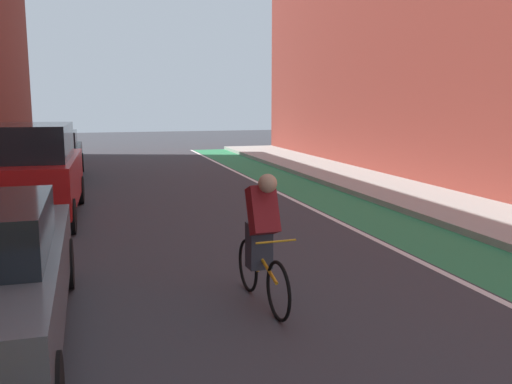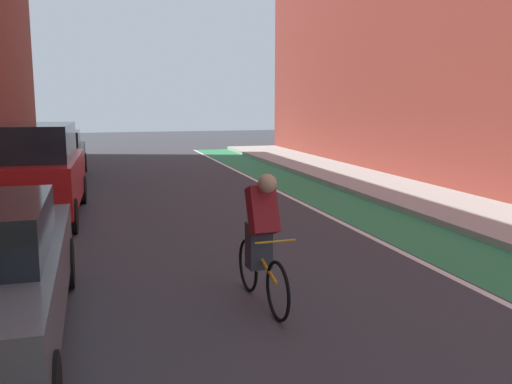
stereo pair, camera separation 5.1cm
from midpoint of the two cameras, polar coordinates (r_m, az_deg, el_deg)
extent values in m
plane|color=#38383D|center=(10.02, -3.55, -4.84)|extent=(71.39, 71.39, 0.00)
cube|color=#2D8451|center=(13.04, 10.00, -1.64)|extent=(1.60, 32.45, 0.00)
cube|color=white|center=(12.67, 6.33, -1.87)|extent=(0.12, 32.45, 0.00)
cube|color=#A8A59E|center=(14.04, 17.60, -0.87)|extent=(2.53, 32.45, 0.14)
cylinder|color=black|center=(7.80, -18.74, -6.95)|extent=(0.22, 0.66, 0.66)
cube|color=red|center=(12.47, -21.57, 1.09)|extent=(1.94, 4.36, 0.95)
cube|color=black|center=(12.18, -21.92, 4.68)|extent=(1.67, 2.63, 0.75)
cylinder|color=black|center=(14.23, -23.90, -0.05)|extent=(0.24, 0.67, 0.66)
cylinder|color=black|center=(14.03, -17.32, 0.21)|extent=(0.24, 0.67, 0.66)
cylinder|color=black|center=(10.89, -18.23, -2.37)|extent=(0.24, 0.67, 0.66)
cube|color=black|center=(18.41, -19.82, 3.26)|extent=(1.78, 4.74, 0.70)
cube|color=black|center=(18.13, -19.97, 4.99)|extent=(1.55, 2.00, 0.55)
cylinder|color=black|center=(20.31, -21.66, 2.68)|extent=(0.22, 0.66, 0.66)
cylinder|color=black|center=(20.21, -17.16, 2.89)|extent=(0.22, 0.66, 0.66)
cylinder|color=black|center=(16.73, -22.90, 1.31)|extent=(0.22, 0.66, 0.66)
cylinder|color=black|center=(16.60, -17.44, 1.56)|extent=(0.22, 0.66, 0.66)
torus|color=black|center=(6.34, 2.47, -10.07)|extent=(0.08, 0.69, 0.69)
torus|color=black|center=(7.28, -0.62, -7.49)|extent=(0.08, 0.69, 0.69)
cylinder|color=gold|center=(6.74, 0.81, -6.92)|extent=(0.10, 0.96, 0.33)
cylinder|color=gold|center=(6.88, 0.29, -5.87)|extent=(0.04, 0.12, 0.55)
cylinder|color=gold|center=(6.25, 2.23, -5.09)|extent=(0.48, 0.05, 0.02)
cube|color=#333842|center=(6.79, 0.51, -5.47)|extent=(0.29, 0.26, 0.56)
cube|color=maroon|center=(6.57, 0.90, -1.86)|extent=(0.34, 0.42, 0.60)
sphere|color=tan|center=(6.37, 1.39, 0.89)|extent=(0.22, 0.22, 0.22)
camera|label=1|loc=(0.03, -89.79, 0.03)|focal=39.16mm
camera|label=2|loc=(0.03, 90.21, -0.03)|focal=39.16mm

